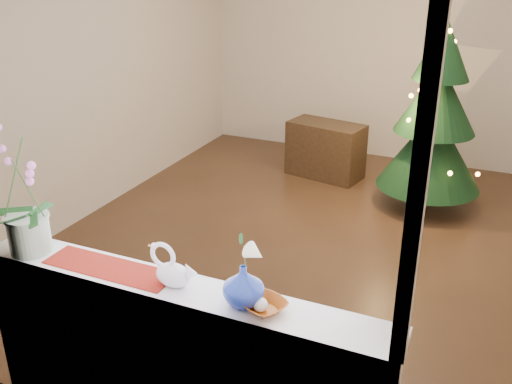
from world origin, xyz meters
TOP-DOWN VIEW (x-y plane):
  - ground at (0.00, 0.00)m, footprint 5.00×5.00m
  - wall_back at (0.00, 2.50)m, footprint 4.50×0.10m
  - wall_front at (0.00, -2.50)m, footprint 4.50×0.10m
  - wall_left at (-2.25, 0.00)m, footprint 0.10×5.00m
  - window_apron at (0.00, -2.46)m, footprint 2.20×0.08m
  - windowsill at (0.00, -2.37)m, footprint 2.20×0.26m
  - window_frame at (0.00, -2.47)m, footprint 2.22×0.06m
  - runner at (-0.38, -2.37)m, footprint 0.70×0.20m
  - orchid_pot at (-0.87, -2.39)m, footprint 0.28×0.28m
  - swan at (-0.00, -2.37)m, footprint 0.25×0.14m
  - blue_vase at (0.37, -2.38)m, footprint 0.27×0.27m
  - lily at (0.37, -2.38)m, footprint 0.13×0.07m
  - paperweight at (0.46, -2.40)m, footprint 0.08×0.08m
  - amber_dish at (0.48, -2.39)m, footprint 0.21×0.21m
  - xmas_tree at (0.72, 1.19)m, footprint 1.05×1.05m
  - side_table at (-0.46, 1.56)m, footprint 0.89×0.57m

SIDE VIEW (x-z plane):
  - ground at x=0.00m, z-range 0.00..0.00m
  - side_table at x=-0.46m, z-range 0.00..0.62m
  - window_apron at x=0.00m, z-range 0.00..0.88m
  - windowsill at x=0.00m, z-range 0.88..0.92m
  - xmas_tree at x=0.72m, z-range 0.00..1.84m
  - runner at x=-0.38m, z-range 0.92..0.93m
  - amber_dish at x=0.48m, z-range 0.92..0.96m
  - paperweight at x=0.46m, z-range 0.92..0.99m
  - swan at x=0.00m, z-range 0.92..1.13m
  - blue_vase at x=0.37m, z-range 0.92..1.15m
  - lily at x=0.37m, z-range 1.15..1.32m
  - orchid_pot at x=-0.87m, z-range 0.92..1.60m
  - wall_back at x=0.00m, z-range 0.00..2.70m
  - wall_front at x=0.00m, z-range 0.00..2.70m
  - wall_left at x=-2.25m, z-range 0.00..2.70m
  - window_frame at x=0.00m, z-range 0.90..2.50m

